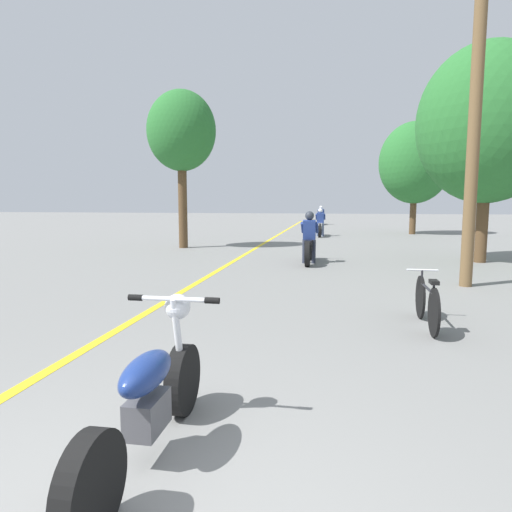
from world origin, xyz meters
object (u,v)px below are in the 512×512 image
Objects in this scene: roadside_tree_right_near at (488,124)px; roadside_tree_left at (181,132)px; utility_pole at (476,97)px; motorcycle_rider_far at (321,217)px; roadside_tree_right_far at (415,163)px; motorcycle_rider_lead at (309,243)px; motorcycle_rider_mid at (320,226)px; motorcycle_foreground at (150,398)px; bicycle_parked at (427,302)px.

roadside_tree_right_near is 1.06× the size of roadside_tree_left.
motorcycle_rider_far is at bearing 98.87° from utility_pole.
utility_pole reaches higher than roadside_tree_right_far.
motorcycle_rider_lead is 9.74m from motorcycle_rider_mid.
motorcycle_rider_mid reaches higher than motorcycle_foreground.
motorcycle_foreground is 0.95× the size of motorcycle_rider_lead.
roadside_tree_left is 2.72× the size of motorcycle_rider_mid.
motorcycle_rider_far is (-0.35, 20.73, -0.03)m from motorcycle_rider_lead.
utility_pole is 4.15m from roadside_tree_right_near.
roadside_tree_left is at bearing -137.47° from roadside_tree_right_far.
roadside_tree_right_near is 2.82× the size of motorcycle_rider_far.
roadside_tree_right_near reaches higher than motorcycle_foreground.
motorcycle_rider_mid is (-4.66, -2.27, -3.12)m from roadside_tree_right_far.
utility_pole is 3.42× the size of motorcycle_rider_far.
bicycle_parked is at bearing -54.74° from roadside_tree_left.
motorcycle_rider_lead is at bearing 107.59° from bicycle_parked.
roadside_tree_right_far is (1.29, 14.93, -0.09)m from utility_pole.
roadside_tree_right_far is 18.69m from bicycle_parked.
bicycle_parked is (1.97, -6.20, -0.20)m from motorcycle_rider_lead.
motorcycle_rider_mid is (-0.03, 9.74, -0.03)m from motorcycle_rider_lead.
motorcycle_foreground is 1.25× the size of bicycle_parked.
motorcycle_rider_lead reaches higher than motorcycle_foreground.
motorcycle_rider_mid is at bearing 118.53° from roadside_tree_right_near.
motorcycle_rider_far is (-5.09, 19.75, -3.28)m from roadside_tree_right_near.
roadside_tree_left is 6.88m from motorcycle_rider_lead.
utility_pole is at bearing -37.68° from roadside_tree_left.
bicycle_parked is (-1.37, -3.28, -3.38)m from utility_pole.
roadside_tree_right_far is at bearing 90.53° from roadside_tree_right_near.
roadside_tree_right_near is at bearing -89.47° from roadside_tree_right_far.
motorcycle_rider_lead is (4.79, -3.36, -3.61)m from roadside_tree_left.
roadside_tree_left is at bearing 108.02° from motorcycle_foreground.
motorcycle_foreground is at bearing -123.56° from bicycle_parked.
motorcycle_foreground is (-3.82, -6.97, -3.30)m from utility_pole.
roadside_tree_left reaches higher than bicycle_parked.
roadside_tree_right_far reaches higher than motorcycle_rider_far.
motorcycle_foreground is 19.64m from motorcycle_rider_mid.
bicycle_parked is at bearing -72.41° from motorcycle_rider_lead.
utility_pole is at bearing -75.13° from motorcycle_rider_mid.
motorcycle_rider_lead reaches higher than motorcycle_rider_far.
utility_pole is 3.65× the size of motorcycle_foreground.
roadside_tree_left reaches higher than motorcycle_rider_lead.
motorcycle_rider_far is (-0.33, 11.00, -0.00)m from motorcycle_rider_mid.
roadside_tree_right_far is at bearing 76.86° from motorcycle_foreground.
roadside_tree_left is at bearing 145.00° from motorcycle_rider_lead.
motorcycle_foreground is at bearing -71.98° from roadside_tree_left.
roadside_tree_left is 2.66× the size of motorcycle_rider_far.
roadside_tree_right_far is 2.69× the size of motorcycle_rider_far.
utility_pole is 14.98m from roadside_tree_right_far.
roadside_tree_left is 18.30m from motorcycle_rider_far.
motorcycle_foreground is 4.43m from bicycle_parked.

